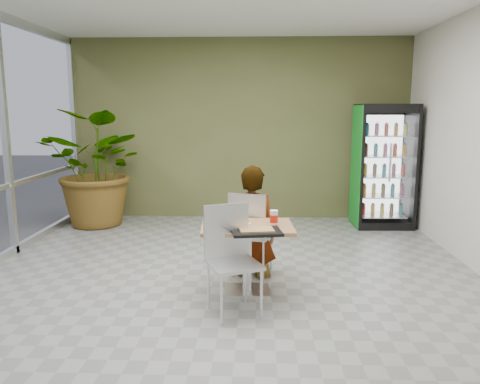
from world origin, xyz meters
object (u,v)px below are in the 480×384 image
at_px(chair_far, 249,228).
at_px(chair_near, 230,250).
at_px(seated_woman, 252,233).
at_px(beverage_fridge, 383,166).
at_px(dining_table, 247,245).
at_px(potted_plant, 100,168).
at_px(soda_cup, 274,218).
at_px(cafeteria_tray, 256,232).

height_order(chair_far, chair_near, chair_near).
xyz_separation_m(seated_woman, beverage_fridge, (2.16, 2.49, 0.51)).
distance_m(dining_table, chair_far, 0.52).
xyz_separation_m(chair_near, beverage_fridge, (2.36, 3.49, 0.41)).
bearing_deg(chair_near, potted_plant, 101.92).
distance_m(soda_cup, beverage_fridge, 3.60).
bearing_deg(chair_far, seated_woman, -103.08).
relative_size(chair_far, potted_plant, 0.52).
relative_size(dining_table, chair_near, 0.96).
bearing_deg(dining_table, chair_far, 88.39).
relative_size(dining_table, soda_cup, 6.32).
height_order(dining_table, chair_near, chair_near).
bearing_deg(dining_table, cafeteria_tray, -72.69).
height_order(chair_near, beverage_fridge, beverage_fridge).
relative_size(soda_cup, beverage_fridge, 0.08).
xyz_separation_m(chair_far, soda_cup, (0.27, -0.49, 0.23)).
relative_size(cafeteria_tray, potted_plant, 0.25).
distance_m(chair_far, cafeteria_tray, 0.85).
bearing_deg(soda_cup, cafeteria_tray, -118.17).
relative_size(seated_woman, potted_plant, 0.83).
height_order(dining_table, beverage_fridge, beverage_fridge).
height_order(dining_table, chair_far, chair_far).
bearing_deg(potted_plant, chair_near, -54.38).
bearing_deg(soda_cup, potted_plant, 134.38).
bearing_deg(beverage_fridge, seated_woman, -132.64).
relative_size(seated_woman, cafeteria_tray, 3.33).
relative_size(chair_far, beverage_fridge, 0.50).
bearing_deg(dining_table, chair_near, -109.93).
bearing_deg(potted_plant, dining_table, -48.83).
distance_m(chair_far, seated_woman, 0.10).
height_order(chair_far, cafeteria_tray, chair_far).
xyz_separation_m(cafeteria_tray, potted_plant, (-2.65, 3.24, 0.22)).
distance_m(seated_woman, cafeteria_tray, 0.92).
bearing_deg(chair_near, cafeteria_tray, 0.16).
distance_m(chair_near, potted_plant, 4.14).
height_order(cafeteria_tray, beverage_fridge, beverage_fridge).
bearing_deg(seated_woman, soda_cup, 129.28).
height_order(chair_far, beverage_fridge, beverage_fridge).
distance_m(chair_far, chair_near, 0.96).
relative_size(dining_table, beverage_fridge, 0.49).
relative_size(soda_cup, cafeteria_tray, 0.33).
relative_size(chair_far, chair_near, 0.97).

